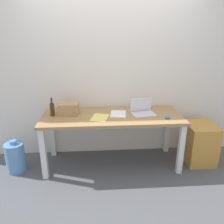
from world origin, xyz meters
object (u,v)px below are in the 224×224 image
at_px(filing_cabinet, 199,143).
at_px(beer_bottle, 52,109).
at_px(desk, 112,122).
at_px(cardboard_box, 69,109).
at_px(water_cooler_jug, 15,157).
at_px(computer_mouse, 168,117).
at_px(laptop_right, 143,111).

bearing_deg(filing_cabinet, beer_bottle, 177.99).
distance_m(desk, filing_cabinet, 1.33).
height_order(desk, cardboard_box, cardboard_box).
bearing_deg(desk, water_cooler_jug, -175.76).
relative_size(desk, beer_bottle, 7.53).
bearing_deg(computer_mouse, beer_bottle, -165.31).
xyz_separation_m(computer_mouse, water_cooler_jug, (-2.07, 0.05, -0.56)).
distance_m(beer_bottle, computer_mouse, 1.56).
xyz_separation_m(cardboard_box, filing_cabinet, (1.87, -0.12, -0.54)).
bearing_deg(cardboard_box, laptop_right, -3.68).
height_order(computer_mouse, cardboard_box, cardboard_box).
xyz_separation_m(beer_bottle, filing_cabinet, (2.09, -0.07, -0.56)).
bearing_deg(desk, beer_bottle, 176.56).
bearing_deg(laptop_right, cardboard_box, 176.32).
xyz_separation_m(desk, filing_cabinet, (1.28, -0.02, -0.36)).
relative_size(laptop_right, water_cooler_jug, 0.76).
bearing_deg(water_cooler_jug, beer_bottle, 15.64).
height_order(cardboard_box, filing_cabinet, cardboard_box).
bearing_deg(beer_bottle, water_cooler_jug, -164.36).
bearing_deg(beer_bottle, filing_cabinet, -2.01).
relative_size(cardboard_box, filing_cabinet, 0.44).
xyz_separation_m(desk, cardboard_box, (-0.59, 0.09, 0.17)).
bearing_deg(laptop_right, computer_mouse, -30.79).
height_order(desk, beer_bottle, beer_bottle).
bearing_deg(desk, filing_cabinet, -1.11).
bearing_deg(computer_mouse, water_cooler_jug, -159.34).
height_order(laptop_right, filing_cabinet, laptop_right).
relative_size(computer_mouse, water_cooler_jug, 0.22).
relative_size(laptop_right, filing_cabinet, 0.60).
xyz_separation_m(desk, water_cooler_jug, (-1.34, -0.10, -0.45)).
bearing_deg(water_cooler_jug, cardboard_box, 14.23).
bearing_deg(filing_cabinet, desk, 178.89).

